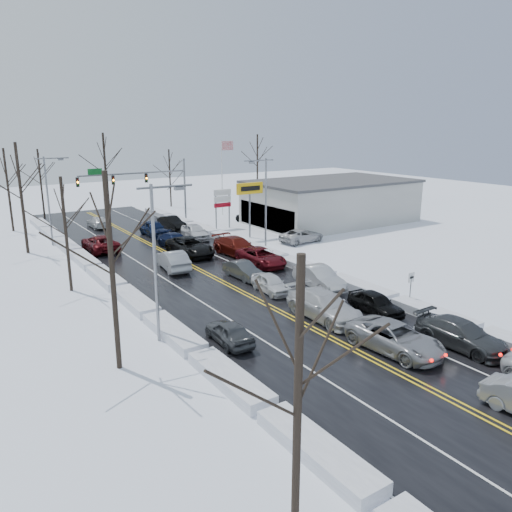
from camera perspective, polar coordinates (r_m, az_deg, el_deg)
ground at (r=36.60m, az=-1.06°, el=-4.43°), size 160.00×160.00×0.00m
road_surface at (r=38.21m, az=-2.66°, el=-3.59°), size 14.00×84.00×0.01m
snow_bank_left at (r=35.19m, az=-13.42°, el=-5.65°), size 1.48×72.00×0.58m
snow_bank_right at (r=42.40m, az=6.20°, el=-1.80°), size 1.48×72.00×0.58m
traffic_signal_mast at (r=61.62m, az=-12.46°, el=8.34°), size 13.28×0.39×8.00m
tires_plus_sign at (r=54.15m, az=-0.72°, el=7.31°), size 3.20×0.34×6.00m
used_vehicles_sign at (r=59.48m, az=-3.85°, el=6.33°), size 2.20×0.22×4.65m
speed_limit_sign at (r=35.60m, az=17.30°, el=-2.91°), size 0.55×0.09×2.35m
flagpole at (r=68.37m, az=-3.79°, el=9.64°), size 1.87×1.20×10.00m
dealership_building at (r=64.16m, az=8.56°, el=6.22°), size 20.40×12.40×5.30m
streetlight_ne at (r=47.94m, az=0.93°, el=6.72°), size 3.20×0.25×9.00m
streetlight_sw at (r=28.02m, az=-11.15°, el=0.59°), size 3.20×0.25×9.00m
streetlight_nw at (r=54.62m, az=-22.52°, el=6.60°), size 3.20×0.25×9.00m
tree_left_a at (r=13.18m, az=4.91°, el=-11.24°), size 3.60×3.60×9.00m
tree_left_b at (r=24.77m, az=-16.41°, el=2.38°), size 4.00×4.00×10.00m
tree_left_c at (r=38.57m, az=-21.11°, el=4.69°), size 3.40×3.40×8.50m
tree_left_d at (r=51.97m, az=-25.46°, el=8.18°), size 4.20×4.20×10.50m
tree_left_e at (r=63.93m, az=-26.64°, el=8.40°), size 3.80×3.80×9.50m
tree_far_b at (r=71.57m, az=-23.51°, el=8.98°), size 3.60×3.60×9.00m
tree_far_c at (r=71.36m, az=-16.92°, el=10.68°), size 4.40×4.40×11.00m
tree_far_d at (r=76.33m, az=-9.86°, el=10.00°), size 3.40×3.40×8.50m
tree_far_e at (r=84.32m, az=0.16°, el=11.60°), size 4.20×4.20×10.50m
queued_car_2 at (r=28.93m, az=15.51°, el=-10.40°), size 2.97×5.81×1.57m
queued_car_3 at (r=32.62m, az=7.73°, el=-7.03°), size 2.50×5.97×1.72m
queued_car_4 at (r=37.13m, az=1.71°, el=-4.15°), size 1.94×4.14×1.37m
queued_car_5 at (r=40.45m, az=-1.49°, el=-2.53°), size 1.61×4.18×1.36m
queued_car_6 at (r=47.87m, az=-7.52°, el=0.10°), size 2.89×6.13×1.69m
queued_car_7 at (r=50.96m, az=-9.16°, el=0.93°), size 2.64×5.22×1.45m
queued_car_8 at (r=56.84m, az=-11.55°, el=2.26°), size 2.03×5.01×1.70m
queued_car_11 at (r=30.57m, az=22.27°, el=-9.60°), size 2.30×5.35×1.54m
queued_car_12 at (r=33.99m, az=13.45°, el=-6.39°), size 2.01×4.35×1.44m
queued_car_13 at (r=38.34m, az=7.18°, el=-3.64°), size 2.31×5.22×1.67m
queued_car_14 at (r=44.11m, az=0.58°, el=-1.05°), size 2.53×5.47×1.52m
queued_car_15 at (r=47.43m, az=-2.16°, el=0.07°), size 2.80×6.04×1.71m
queued_car_16 at (r=54.61m, az=-6.96°, el=1.95°), size 2.33×4.93×1.63m
queued_car_17 at (r=60.12m, az=-9.58°, el=3.04°), size 1.97×4.78×1.54m
oncoming_car_0 at (r=43.38m, az=-9.42°, el=-1.53°), size 2.42×5.25×1.67m
oncoming_car_1 at (r=51.45m, az=-17.31°, el=0.58°), size 2.63×5.70×1.58m
oncoming_car_2 at (r=63.22m, az=-17.55°, el=3.12°), size 1.89×4.59×1.33m
oncoming_car_3 at (r=28.88m, az=-3.05°, el=-9.89°), size 1.78×3.99×1.33m
parked_car_0 at (r=52.93m, az=5.24°, el=1.58°), size 5.26×2.81×1.41m
parked_car_1 at (r=59.83m, az=3.82°, el=3.16°), size 1.99×4.71×1.36m
parked_car_2 at (r=63.09m, az=-0.62°, el=3.80°), size 2.26×4.76×1.57m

